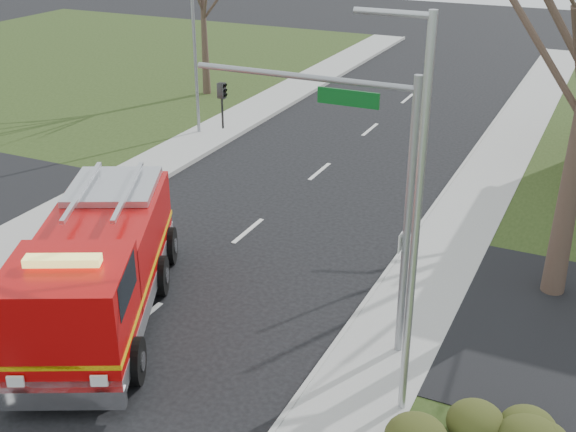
% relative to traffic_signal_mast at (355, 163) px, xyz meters
% --- Properties ---
extents(ground, '(120.00, 120.00, 0.00)m').
position_rel_traffic_signal_mast_xyz_m(ground, '(-5.21, -1.50, -4.71)').
color(ground, black).
rests_on(ground, ground).
extents(sidewalk_right, '(2.40, 80.00, 0.15)m').
position_rel_traffic_signal_mast_xyz_m(sidewalk_right, '(0.99, -1.50, -4.63)').
color(sidewalk_right, '#9A9A95').
rests_on(sidewalk_right, ground).
extents(hedge_corner, '(2.80, 2.00, 0.90)m').
position_rel_traffic_signal_mast_xyz_m(hedge_corner, '(3.79, -2.50, -4.13)').
color(hedge_corner, '#363E16').
rests_on(hedge_corner, lawn_right).
extents(traffic_signal_mast, '(5.29, 0.18, 6.80)m').
position_rel_traffic_signal_mast_xyz_m(traffic_signal_mast, '(0.00, 0.00, 0.00)').
color(traffic_signal_mast, gray).
rests_on(traffic_signal_mast, ground).
extents(streetlight_pole, '(1.48, 0.16, 8.40)m').
position_rel_traffic_signal_mast_xyz_m(streetlight_pole, '(1.93, -2.00, -0.16)').
color(streetlight_pole, '#B7BABF').
rests_on(streetlight_pole, ground).
extents(utility_pole_far, '(0.14, 0.14, 7.00)m').
position_rel_traffic_signal_mast_xyz_m(utility_pole_far, '(-12.01, 12.50, -1.21)').
color(utility_pole_far, gray).
rests_on(utility_pole_far, ground).
extents(fire_engine, '(5.84, 8.22, 3.16)m').
position_rel_traffic_signal_mast_xyz_m(fire_engine, '(-6.08, -1.83, -3.28)').
color(fire_engine, '#B20808').
rests_on(fire_engine, ground).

